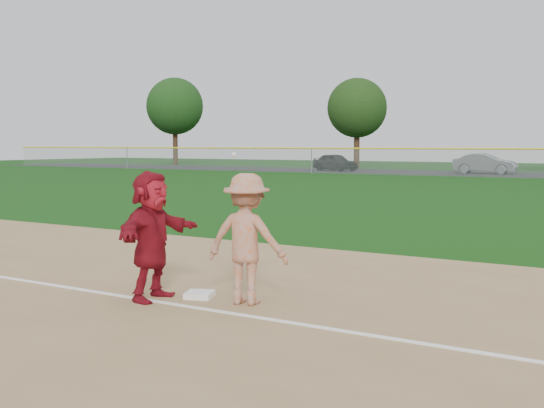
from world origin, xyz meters
The scene contains 9 objects.
ground centered at (0.00, 0.00, 0.00)m, with size 160.00×160.00×0.00m, color #0F3E0B.
foul_line centered at (0.00, -0.80, 0.03)m, with size 60.00×0.10×0.01m, color white.
first_base centered at (-0.19, -0.25, 0.06)m, with size 0.39×0.39×0.09m, color white.
base_runner centered at (-0.71, -0.71, 0.97)m, with size 1.76×0.56×1.90m, color maroon.
car_left centered at (-20.60, 45.49, 0.77)m, with size 1.79×4.44×1.51m, color black.
car_mid centered at (-7.87, 46.23, 0.80)m, with size 1.67×4.80×1.58m, color #5B5E63.
first_base_play centered at (0.62, -0.19, 0.96)m, with size 1.32×0.91×2.17m.
tree_0 centered at (-44.00, 52.00, 6.59)m, with size 6.40×6.40×9.81m.
tree_1 centered at (-22.00, 53.00, 5.83)m, with size 5.80×5.80×8.75m.
Camera 1 is at (5.97, -8.19, 2.30)m, focal length 45.00 mm.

